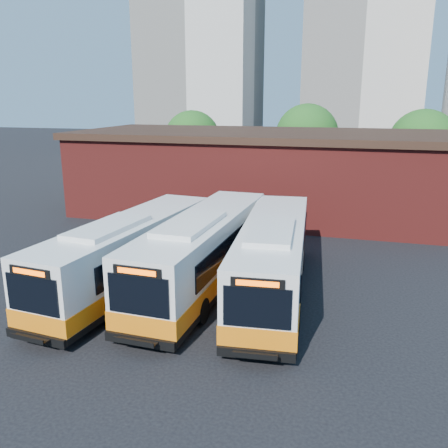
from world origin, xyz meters
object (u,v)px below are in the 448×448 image
(bus_midwest, at_px, (129,256))
(transit_worker, at_px, (232,330))
(bus_mideast, at_px, (203,254))
(bus_east, at_px, (273,261))

(bus_midwest, relative_size, transit_worker, 7.21)
(bus_mideast, bearing_deg, bus_midwest, -160.30)
(bus_mideast, distance_m, bus_east, 3.36)
(bus_midwest, height_order, bus_east, bus_east)
(bus_midwest, bearing_deg, bus_east, 15.57)
(bus_mideast, bearing_deg, transit_worker, -60.45)
(bus_east, bearing_deg, bus_midwest, -175.46)
(bus_midwest, height_order, transit_worker, bus_midwest)
(bus_mideast, relative_size, transit_worker, 7.44)
(bus_midwest, bearing_deg, bus_mideast, 23.38)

